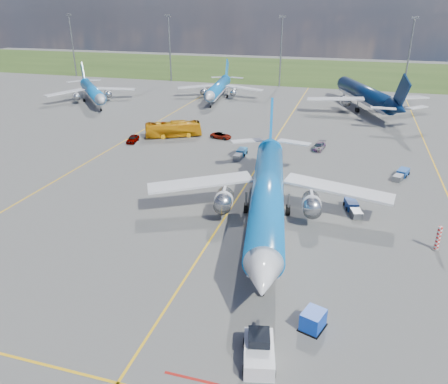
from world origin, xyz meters
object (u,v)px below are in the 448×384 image
(bg_jet_nnw, at_px, (218,99))
(service_car_a, at_px, (133,139))
(warning_post, at_px, (438,238))
(baggage_tug_w, at_px, (353,208))
(pushback_tug, at_px, (259,351))
(service_car_c, at_px, (319,146))
(main_airliner, at_px, (266,223))
(service_car_b, at_px, (221,136))
(uld_container, at_px, (313,320))
(bg_jet_n, at_px, (363,109))
(apron_bus, at_px, (173,129))
(baggage_tug_c, at_px, (240,154))
(baggage_tug_e, at_px, (401,174))
(bg_jet_nw, at_px, (94,103))

(bg_jet_nnw, distance_m, service_car_a, 47.02)
(warning_post, xyz_separation_m, baggage_tug_w, (-9.58, 7.80, -0.96))
(pushback_tug, distance_m, service_car_c, 56.97)
(main_airliner, distance_m, service_car_b, 39.14)
(service_car_a, bearing_deg, uld_container, -55.95)
(bg_jet_n, xyz_separation_m, apron_bus, (-39.01, -38.69, 1.66))
(main_airliner, relative_size, pushback_tug, 7.07)
(apron_bus, xyz_separation_m, baggage_tug_c, (17.00, -8.51, -1.11))
(uld_container, xyz_separation_m, service_car_a, (-41.35, 46.19, -0.12))
(warning_post, xyz_separation_m, service_car_b, (-37.12, 36.27, -0.87))
(bg_jet_nnw, bearing_deg, service_car_c, -57.78)
(service_car_a, relative_size, baggage_tug_e, 0.82)
(bg_jet_nw, distance_m, service_car_b, 51.72)
(main_airliner, height_order, service_car_a, main_airliner)
(uld_container, height_order, baggage_tug_w, uld_container)
(bg_jet_nw, distance_m, main_airliner, 86.34)
(bg_jet_nnw, relative_size, baggage_tug_w, 6.87)
(bg_jet_nw, bearing_deg, bg_jet_nnw, -16.76)
(service_car_b, height_order, baggage_tug_e, service_car_b)
(warning_post, bearing_deg, bg_jet_n, 96.45)
(warning_post, height_order, uld_container, warning_post)
(bg_jet_nnw, xyz_separation_m, apron_bus, (2.41, -40.76, 1.66))
(bg_jet_n, bearing_deg, uld_container, 65.70)
(bg_jet_nw, bearing_deg, baggage_tug_c, -74.21)
(baggage_tug_e, bearing_deg, baggage_tug_c, -166.01)
(main_airliner, distance_m, service_car_c, 33.67)
(main_airliner, xyz_separation_m, baggage_tug_e, (18.10, 22.25, 0.54))
(warning_post, height_order, baggage_tug_e, warning_post)
(warning_post, relative_size, bg_jet_n, 0.07)
(service_car_a, bearing_deg, service_car_b, 16.96)
(apron_bus, bearing_deg, bg_jet_nnw, -24.11)
(baggage_tug_w, distance_m, baggage_tug_e, 17.03)
(service_car_b, bearing_deg, pushback_tug, -150.05)
(main_airliner, bearing_deg, apron_bus, 118.83)
(bg_jet_nnw, relative_size, bg_jet_n, 0.80)
(bg_jet_nw, xyz_separation_m, apron_bus, (35.49, -25.88, 1.66))
(bg_jet_n, xyz_separation_m, baggage_tug_w, (-1.28, -65.53, 0.54))
(service_car_a, height_order, baggage_tug_c, service_car_a)
(apron_bus, distance_m, baggage_tug_w, 46.31)
(uld_container, bearing_deg, bg_jet_nw, 150.64)
(bg_jet_nw, distance_m, bg_jet_nnw, 36.27)
(bg_jet_nnw, xyz_separation_m, uld_container, (37.24, -93.03, 0.86))
(main_airliner, bearing_deg, baggage_tug_c, 101.76)
(service_car_a, bearing_deg, bg_jet_nw, 124.42)
(bg_jet_nw, height_order, bg_jet_nnw, bg_jet_nnw)
(bg_jet_nnw, distance_m, uld_container, 100.21)
(bg_jet_nnw, relative_size, pushback_tug, 5.59)
(pushback_tug, xyz_separation_m, service_car_c, (-0.33, 56.97, -0.19))
(bg_jet_nw, relative_size, bg_jet_nnw, 0.99)
(bg_jet_nnw, height_order, service_car_b, bg_jet_nnw)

